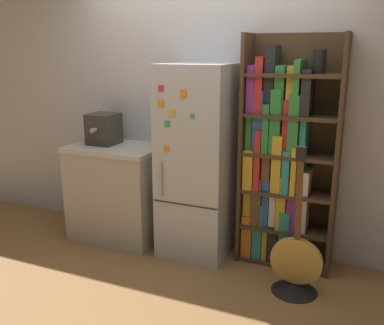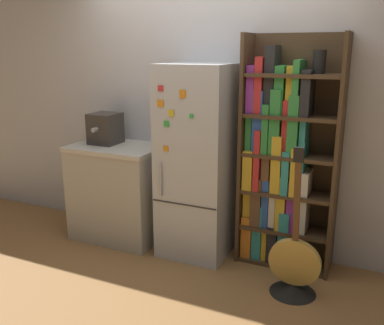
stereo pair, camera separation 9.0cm
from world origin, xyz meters
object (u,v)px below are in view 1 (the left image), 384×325
Objects in this scene: refrigerator at (197,162)px; espresso_machine at (104,129)px; bookshelf at (281,161)px; guitar at (295,272)px.

refrigerator is 5.21× the size of espresso_machine.
espresso_machine is at bearing -176.16° from bookshelf.
espresso_machine is at bearing 169.51° from guitar.
guitar is at bearing -19.53° from refrigerator.
refrigerator is 0.73m from bookshelf.
guitar is (0.96, -0.34, -0.68)m from refrigerator.
refrigerator is 1.44× the size of guitar.
bookshelf is 1.65× the size of guitar.
espresso_machine is 0.28× the size of guitar.
bookshelf is 1.71m from espresso_machine.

